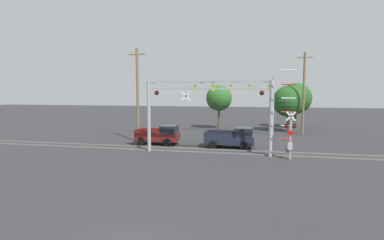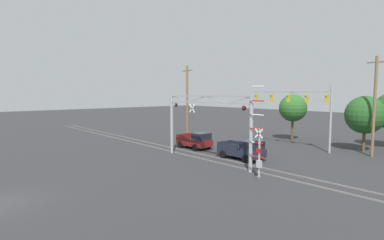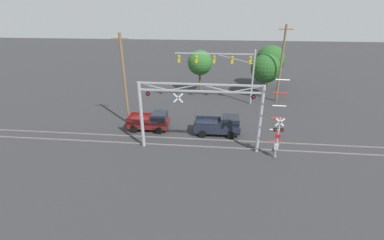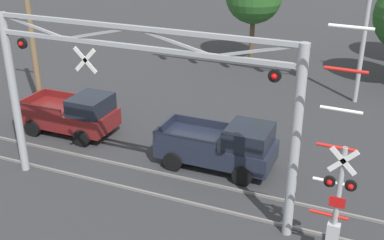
{
  "view_description": "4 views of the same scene",
  "coord_description": "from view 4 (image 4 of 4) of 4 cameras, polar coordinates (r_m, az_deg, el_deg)",
  "views": [
    {
      "loc": [
        4.09,
        -8.36,
        5.25
      ],
      "look_at": [
        -1.16,
        15.89,
        2.94
      ],
      "focal_mm": 28.0,
      "sensor_mm": 36.0,
      "label": 1
    },
    {
      "loc": [
        20.04,
        -2.79,
        6.42
      ],
      "look_at": [
        -1.17,
        15.93,
        3.88
      ],
      "focal_mm": 28.0,
      "sensor_mm": 36.0,
      "label": 2
    },
    {
      "loc": [
        1.38,
        -4.03,
        12.09
      ],
      "look_at": [
        -0.76,
        17.73,
        2.37
      ],
      "focal_mm": 24.0,
      "sensor_mm": 36.0,
      "label": 3
    },
    {
      "loc": [
        7.37,
        3.86,
        9.54
      ],
      "look_at": [
        1.44,
        17.82,
        2.8
      ],
      "focal_mm": 45.0,
      "sensor_mm": 36.0,
      "label": 4
    }
  ],
  "objects": [
    {
      "name": "rail_track_far",
      "position": [
        18.82,
        -3.44,
        -6.38
      ],
      "size": [
        80.0,
        0.08,
        0.1
      ],
      "primitive_type": "cube",
      "color": "gray",
      "rests_on": "ground_plane"
    },
    {
      "name": "rail_track_near",
      "position": [
        17.74,
        -5.5,
        -8.52
      ],
      "size": [
        80.0,
        0.08,
        0.1
      ],
      "primitive_type": "cube",
      "color": "gray",
      "rests_on": "ground_plane"
    },
    {
      "name": "crossing_gantry",
      "position": [
        15.77,
        -6.57,
        3.02
      ],
      "size": [
        10.78,
        0.31,
        6.22
      ],
      "color": "#9EA0A5",
      "rests_on": "ground_plane"
    },
    {
      "name": "utility_pole_left",
      "position": [
        23.85,
        -18.78,
        11.82
      ],
      "size": [
        1.8,
        0.28,
        9.77
      ],
      "color": "brown",
      "rests_on": "ground_plane"
    },
    {
      "name": "pickup_truck_following",
      "position": [
        22.47,
        -13.83,
        0.7
      ],
      "size": [
        4.25,
        2.26,
        1.93
      ],
      "color": "maroon",
      "rests_on": "ground_plane"
    },
    {
      "name": "traffic_signal_span",
      "position": [
        26.17,
        13.61,
        13.5
      ],
      "size": [
        10.26,
        0.39,
        7.17
      ],
      "color": "#9EA0A5",
      "rests_on": "ground_plane"
    },
    {
      "name": "crossing_signal_mast",
      "position": [
        14.04,
        16.7,
        -8.89
      ],
      "size": [
        1.24,
        0.35,
        6.97
      ],
      "color": "#9EA0A5",
      "rests_on": "ground_plane"
    },
    {
      "name": "pickup_truck_lead",
      "position": [
        18.97,
        3.64,
        -3.07
      ],
      "size": [
        4.61,
        2.26,
        1.93
      ],
      "color": "#1E2333",
      "rests_on": "ground_plane"
    }
  ]
}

